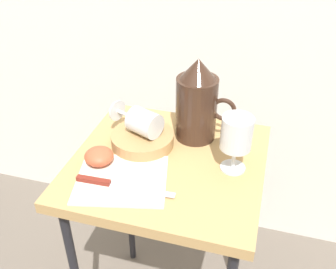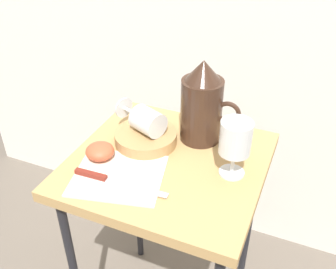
# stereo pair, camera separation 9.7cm
# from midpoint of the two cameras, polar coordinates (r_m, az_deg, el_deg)

# --- Properties ---
(table) EXTENTS (0.50, 0.48, 0.70)m
(table) POSITION_cam_midpoint_polar(r_m,az_deg,el_deg) (1.06, -2.62, -7.14)
(table) COLOR tan
(table) RESTS_ON ground_plane
(linen_napkin) EXTENTS (0.26, 0.24, 0.00)m
(linen_napkin) POSITION_cam_midpoint_polar(r_m,az_deg,el_deg) (0.96, -9.72, -6.60)
(linen_napkin) COLOR silver
(linen_napkin) RESTS_ON table
(basket_tray) EXTENTS (0.17, 0.17, 0.03)m
(basket_tray) POSITION_cam_midpoint_polar(r_m,az_deg,el_deg) (1.06, -6.38, -0.77)
(basket_tray) COLOR #AD8451
(basket_tray) RESTS_ON table
(pitcher) EXTENTS (0.17, 0.11, 0.23)m
(pitcher) POSITION_cam_midpoint_polar(r_m,az_deg,el_deg) (1.05, 1.63, 4.03)
(pitcher) COLOR #382319
(pitcher) RESTS_ON table
(wine_glass_upright) EXTENTS (0.08, 0.08, 0.15)m
(wine_glass_upright) POSITION_cam_midpoint_polar(r_m,az_deg,el_deg) (0.93, 7.14, -0.31)
(wine_glass_upright) COLOR silver
(wine_glass_upright) RESTS_ON table
(wine_glass_tipped_near) EXTENTS (0.16, 0.12, 0.07)m
(wine_glass_tipped_near) POSITION_cam_midpoint_polar(r_m,az_deg,el_deg) (1.04, -6.35, 1.76)
(wine_glass_tipped_near) COLOR silver
(wine_glass_tipped_near) RESTS_ON basket_tray
(apple_half_left) EXTENTS (0.07, 0.07, 0.04)m
(apple_half_left) POSITION_cam_midpoint_polar(r_m,az_deg,el_deg) (1.01, -12.86, -3.25)
(apple_half_left) COLOR #C15133
(apple_half_left) RESTS_ON linen_napkin
(knife) EXTENTS (0.24, 0.02, 0.01)m
(knife) POSITION_cam_midpoint_polar(r_m,az_deg,el_deg) (0.94, -11.45, -7.23)
(knife) COLOR silver
(knife) RESTS_ON linen_napkin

